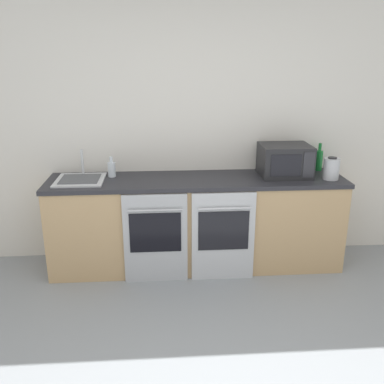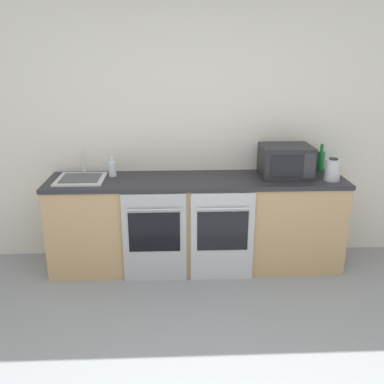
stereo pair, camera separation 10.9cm
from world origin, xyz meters
name	(u,v)px [view 1 (the left image)]	position (x,y,z in m)	size (l,w,h in m)	color
wall_back	(194,128)	(0.00, 2.33, 1.30)	(10.00, 0.06, 2.60)	silver
counter_back	(197,222)	(0.00, 2.01, 0.44)	(2.76, 0.60, 0.88)	tan
oven_left	(156,238)	(-0.39, 1.70, 0.43)	(0.57, 0.06, 0.84)	#A8AAAF
oven_right	(223,236)	(0.21, 1.70, 0.43)	(0.57, 0.06, 0.84)	#B7BABF
microwave	(285,160)	(0.84, 2.05, 1.03)	(0.46, 0.38, 0.29)	#232326
bottle_clear	(112,169)	(-0.79, 2.13, 0.96)	(0.07, 0.07, 0.19)	silver
bottle_green	(319,160)	(1.23, 2.22, 0.99)	(0.07, 0.07, 0.27)	#19722D
kettle	(331,169)	(1.23, 1.90, 0.98)	(0.14, 0.14, 0.21)	#B7BABF
sink	(80,179)	(-1.07, 2.02, 0.90)	(0.43, 0.43, 0.25)	silver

